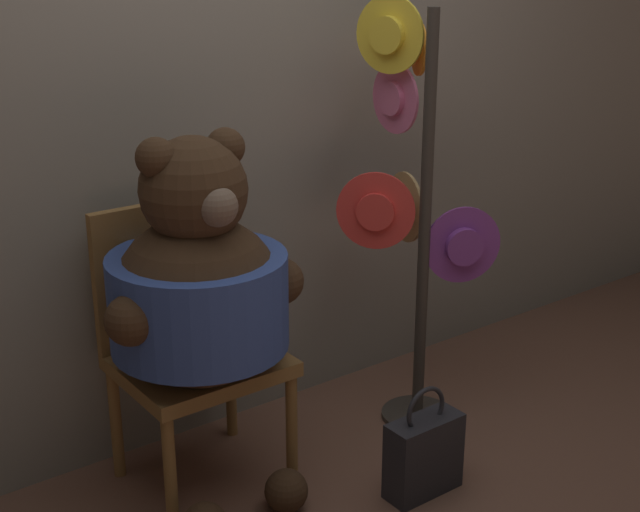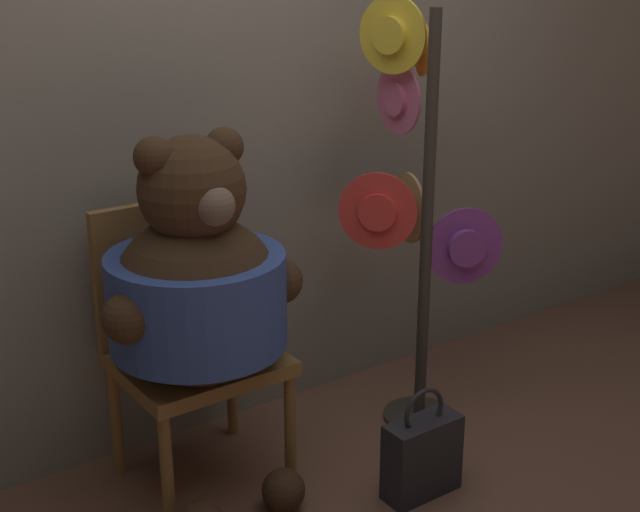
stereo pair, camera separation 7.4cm
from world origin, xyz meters
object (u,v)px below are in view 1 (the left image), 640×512
handbag_on_ground (424,454)px  chair (187,335)px  teddy_bear (199,291)px  hat_display_rack (414,198)px

handbag_on_ground → chair: bearing=133.0°
chair → handbag_on_ground: bearing=-47.0°
teddy_bear → chair: bearing=79.2°
hat_display_rack → teddy_bear: bearing=-178.6°
teddy_bear → handbag_on_ground: size_ratio=3.12×
teddy_bear → hat_display_rack: 0.93m
hat_display_rack → chair: bearing=171.3°
chair → hat_display_rack: (0.89, -0.14, 0.36)m
hat_display_rack → handbag_on_ground: size_ratio=4.02×
hat_display_rack → handbag_on_ground: hat_display_rack is taller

